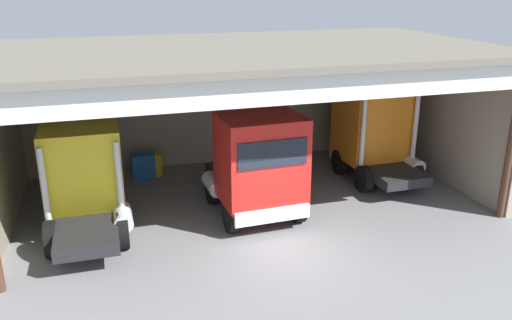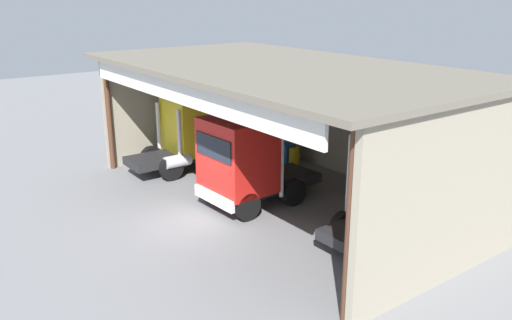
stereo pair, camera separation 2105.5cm
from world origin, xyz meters
The scene contains 7 objects.
ground_plane centered at (0.00, 0.00, 0.00)m, with size 80.00×80.00×0.00m, color slate.
workshop_shed centered at (0.00, 5.17, 3.79)m, with size 16.49×9.24×5.46m.
truck_yellow_center_left_bay centered at (-5.49, 3.00, 1.75)m, with size 2.48×4.36×3.36m.
truck_red_center_bay centered at (-0.13, 2.49, 1.85)m, with size 2.85×4.93×3.57m.
truck_orange_yard_outside centered at (5.39, 4.81, 1.95)m, with size 2.62×4.29×3.70m.
oil_drum centered at (-2.91, 7.40, 0.46)m, with size 0.58×0.58×0.92m, color gold.
tool_cart centered at (-3.38, 7.27, 0.50)m, with size 0.90×0.60×1.00m, color #1E59A5.
Camera 1 is at (-4.82, -12.98, 7.65)m, focal length 37.19 mm.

